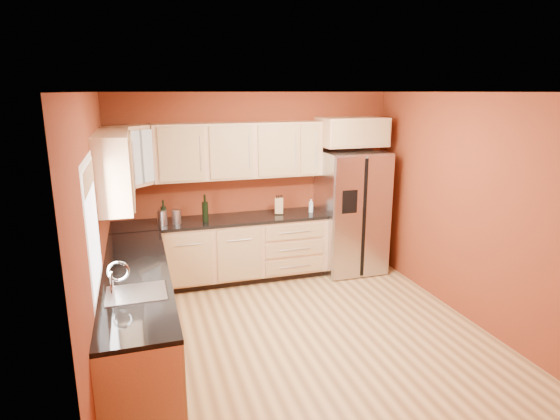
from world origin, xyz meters
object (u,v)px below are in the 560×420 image
refrigerator (351,212)px  soap_dispenser (311,206)px  canister_left (177,217)px  knife_block (279,206)px  wine_bottle_a (164,212)px

refrigerator → soap_dispenser: refrigerator is taller
refrigerator → canister_left: 2.51m
canister_left → knife_block: (1.44, 0.10, 0.02)m
refrigerator → knife_block: size_ratio=7.86×
knife_block → soap_dispenser: knife_block is taller
canister_left → wine_bottle_a: bearing=164.3°
knife_block → soap_dispenser: bearing=11.3°
canister_left → soap_dispenser: (1.90, 0.05, -0.00)m
canister_left → soap_dispenser: canister_left is taller
canister_left → wine_bottle_a: wine_bottle_a is taller
refrigerator → canister_left: bearing=179.9°
knife_block → soap_dispenser: size_ratio=1.20×
soap_dispenser → refrigerator: bearing=-5.0°
refrigerator → wine_bottle_a: 2.67m
wine_bottle_a → knife_block: wine_bottle_a is taller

